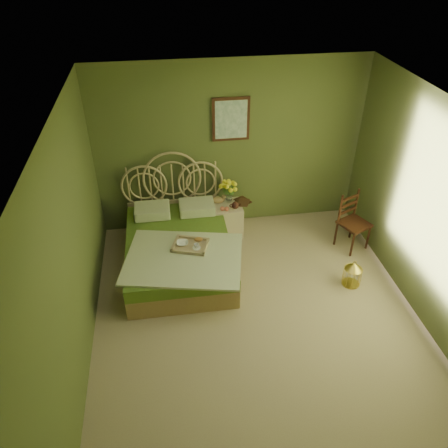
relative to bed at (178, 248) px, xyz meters
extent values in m
plane|color=tan|center=(0.89, -1.24, -0.29)|extent=(4.50, 4.50, 0.00)
plane|color=silver|center=(0.89, -1.24, 2.31)|extent=(4.50, 4.50, 0.00)
plane|color=#515F32|center=(0.89, 1.01, 1.01)|extent=(4.00, 0.00, 4.00)
plane|color=#515F32|center=(-1.11, -1.24, 1.01)|extent=(0.00, 4.50, 4.50)
plane|color=#515F32|center=(2.89, -1.24, 1.01)|extent=(0.00, 4.50, 4.50)
cube|color=#34170E|center=(0.90, 0.98, 1.46)|extent=(0.54, 0.03, 0.64)
cube|color=silver|center=(0.90, 0.96, 1.46)|extent=(0.46, 0.01, 0.56)
cube|color=#A48752|center=(0.00, -0.06, -0.15)|extent=(1.42, 1.89, 0.28)
cube|color=#58852B|center=(0.00, -0.06, 0.09)|extent=(1.42, 1.89, 0.19)
cube|color=beige|center=(0.05, -0.48, 0.20)|extent=(1.69, 1.42, 0.03)
cube|color=beige|center=(-0.33, 0.60, 0.27)|extent=(0.52, 0.38, 0.15)
cube|color=beige|center=(0.33, 0.60, 0.27)|extent=(0.52, 0.38, 0.15)
cube|color=tan|center=(0.15, -0.27, 0.20)|extent=(0.54, 0.48, 0.04)
ellipsoid|color=#B77A38|center=(0.27, -0.18, 0.25)|extent=(0.12, 0.07, 0.05)
cube|color=beige|center=(0.80, 0.68, -0.04)|extent=(0.45, 0.45, 0.50)
cylinder|color=silver|center=(0.84, 0.79, 0.29)|extent=(0.10, 0.10, 0.18)
ellipsoid|color=#A48752|center=(0.67, 0.77, 0.25)|extent=(0.21, 0.11, 0.10)
sphere|color=#CE6450|center=(0.71, 0.54, 0.24)|extent=(0.07, 0.07, 0.07)
sphere|color=#CE6450|center=(0.77, 0.52, 0.24)|extent=(0.07, 0.07, 0.07)
cube|color=#34170E|center=(2.59, 0.02, 0.12)|extent=(0.51, 0.51, 0.04)
cylinder|color=#34170E|center=(2.43, -0.14, -0.08)|extent=(0.03, 0.03, 0.41)
cylinder|color=#34170E|center=(2.76, -0.14, -0.08)|extent=(0.03, 0.03, 0.41)
cylinder|color=#34170E|center=(2.43, 0.19, -0.08)|extent=(0.03, 0.03, 0.41)
cylinder|color=#34170E|center=(2.76, 0.19, -0.08)|extent=(0.03, 0.03, 0.41)
cube|color=#34170E|center=(2.59, 0.19, 0.35)|extent=(0.32, 0.17, 0.46)
cylinder|color=gold|center=(2.28, -0.77, -0.29)|extent=(0.24, 0.24, 0.01)
cylinder|color=gold|center=(2.28, -0.77, -0.16)|extent=(0.24, 0.24, 0.27)
cone|color=gold|center=(2.28, -0.77, 0.02)|extent=(0.24, 0.24, 0.10)
imported|color=#381E0F|center=(0.98, 0.70, 0.22)|extent=(0.28, 0.30, 0.02)
imported|color=#472819|center=(0.98, 0.70, 0.23)|extent=(0.23, 0.27, 0.02)
imported|color=white|center=(0.05, -0.22, 0.24)|extent=(0.17, 0.17, 0.04)
imported|color=white|center=(0.23, -0.33, 0.25)|extent=(0.09, 0.09, 0.07)
camera|label=1|loc=(-0.08, -4.88, 3.80)|focal=35.00mm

